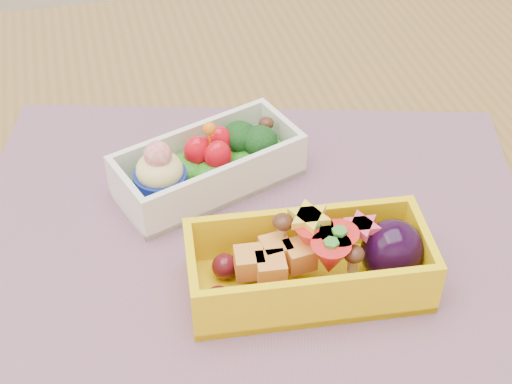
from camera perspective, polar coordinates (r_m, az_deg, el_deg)
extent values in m
cube|color=brown|center=(0.62, -5.53, -3.95)|extent=(1.20, 0.80, 0.04)
cylinder|color=brown|center=(1.26, 17.53, -0.92)|extent=(0.06, 0.06, 0.71)
cube|color=#865C74|center=(0.59, -0.59, -3.26)|extent=(0.52, 0.45, 0.00)
cube|color=white|center=(0.62, -3.62, 2.01)|extent=(0.17, 0.11, 0.04)
ellipsoid|color=green|center=(0.63, -3.59, 1.60)|extent=(0.15, 0.10, 0.02)
cylinder|color=navy|center=(0.61, -7.17, 0.42)|extent=(0.04, 0.04, 0.03)
sphere|color=red|center=(0.59, -7.43, 2.80)|extent=(0.02, 0.02, 0.02)
ellipsoid|color=red|center=(0.62, -4.43, 3.06)|extent=(0.02, 0.02, 0.03)
ellipsoid|color=red|center=(0.61, -2.89, 2.71)|extent=(0.02, 0.02, 0.03)
ellipsoid|color=red|center=(0.63, -2.81, 3.81)|extent=(0.02, 0.02, 0.03)
sphere|color=orange|center=(0.60, -3.55, 4.82)|extent=(0.01, 0.01, 0.01)
ellipsoid|color=black|center=(0.63, -1.25, 4.18)|extent=(0.03, 0.03, 0.02)
ellipsoid|color=black|center=(0.63, 0.28, 3.85)|extent=(0.03, 0.03, 0.02)
ellipsoid|color=#3F2111|center=(0.64, 0.78, 5.23)|extent=(0.01, 0.01, 0.01)
cube|color=yellow|center=(0.54, 4.00, -5.56)|extent=(0.18, 0.09, 0.05)
ellipsoid|color=#4D0E17|center=(0.53, 0.35, -6.85)|extent=(0.09, 0.05, 0.02)
cube|color=orange|center=(0.53, 1.30, -5.07)|extent=(0.05, 0.04, 0.02)
cone|color=red|center=(0.53, 4.29, -3.59)|extent=(0.03, 0.03, 0.03)
cone|color=red|center=(0.53, 6.21, -4.15)|extent=(0.03, 0.03, 0.03)
cone|color=red|center=(0.52, 5.60, -5.03)|extent=(0.03, 0.03, 0.03)
cylinder|color=yellow|center=(0.52, 4.02, -1.91)|extent=(0.03, 0.03, 0.01)
cylinder|color=#E53F5B|center=(0.53, 7.99, -2.56)|extent=(0.03, 0.03, 0.01)
ellipsoid|color=#3F2111|center=(0.54, 1.99, -3.52)|extent=(0.02, 0.02, 0.01)
ellipsoid|color=#3F2111|center=(0.52, 7.33, -5.28)|extent=(0.02, 0.02, 0.01)
ellipsoid|color=black|center=(0.55, 10.25, -4.41)|extent=(0.05, 0.04, 0.05)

